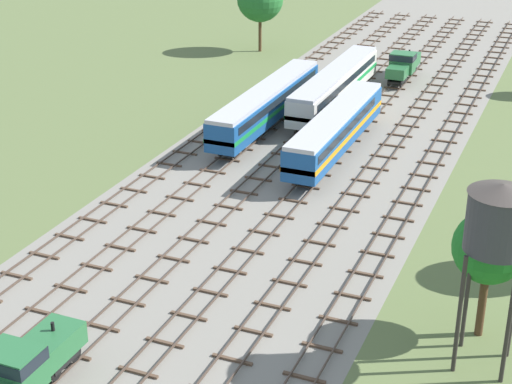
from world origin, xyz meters
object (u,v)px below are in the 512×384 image
at_px(shunter_loco_centre_left_nearest, 20,368).
at_px(passenger_coach_centre_left_midfar, 335,84).
at_px(passenger_coach_left_mid, 267,102).
at_px(diesel_railcar_centre_near, 336,128).
at_px(shunter_loco_centre_far, 403,64).
at_px(water_tower, 499,221).

bearing_deg(shunter_loco_centre_left_nearest, passenger_coach_centre_left_midfar, 90.00).
bearing_deg(passenger_coach_centre_left_midfar, passenger_coach_left_mid, -116.28).
distance_m(shunter_loco_centre_left_nearest, diesel_railcar_centre_near, 39.37).
distance_m(passenger_coach_left_mid, shunter_loco_centre_far, 22.78).
distance_m(passenger_coach_centre_left_midfar, shunter_loco_centre_far, 13.35).
height_order(diesel_railcar_centre_near, passenger_coach_centre_left_midfar, same).
distance_m(diesel_railcar_centre_near, passenger_coach_centre_left_midfar, 13.61).
bearing_deg(passenger_coach_left_mid, shunter_loco_centre_far, 68.35).
bearing_deg(passenger_coach_centre_left_midfar, diesel_railcar_centre_near, -72.01).
relative_size(passenger_coach_centre_left_midfar, water_tower, 2.06).
bearing_deg(shunter_loco_centre_far, passenger_coach_left_mid, -111.65).
distance_m(passenger_coach_centre_left_midfar, water_tower, 45.39).
bearing_deg(passenger_coach_left_mid, diesel_railcar_centre_near, -27.81).
xyz_separation_m(diesel_railcar_centre_near, passenger_coach_centre_left_midfar, (-4.20, 12.94, 0.02)).
relative_size(shunter_loco_centre_far, water_tower, 0.79).
bearing_deg(diesel_railcar_centre_near, passenger_coach_centre_left_midfar, 107.99).
height_order(shunter_loco_centre_left_nearest, passenger_coach_centre_left_midfar, passenger_coach_centre_left_midfar).
distance_m(shunter_loco_centre_far, water_tower, 55.46).
xyz_separation_m(shunter_loco_centre_left_nearest, passenger_coach_left_mid, (-4.20, 43.58, 0.60)).
bearing_deg(passenger_coach_centre_left_midfar, shunter_loco_centre_left_nearest, -90.00).
bearing_deg(passenger_coach_centre_left_midfar, water_tower, -62.14).
xyz_separation_m(diesel_railcar_centre_near, shunter_loco_centre_far, (0.00, 25.60, -0.59)).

